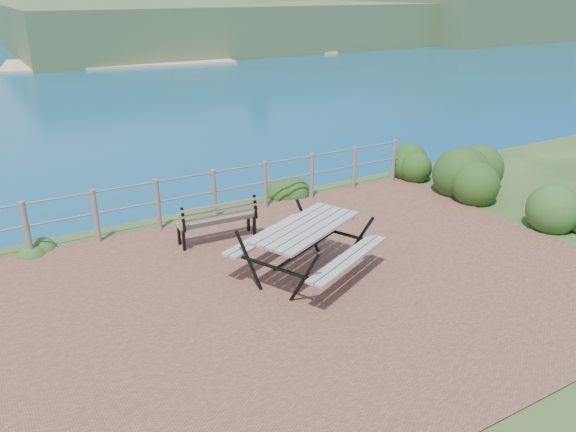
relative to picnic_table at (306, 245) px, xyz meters
name	(u,v)px	position (x,y,z in m)	size (l,w,h in m)	color
ground	(302,290)	(-0.31, -0.39, -0.53)	(10.00, 7.00, 0.12)	brown
safety_railing	(214,192)	(-0.31, 2.96, 0.04)	(9.40, 0.10, 1.00)	#6B5B4C
distant_bay	(394,1)	(172.76, 202.21, -2.06)	(290.00, 232.36, 24.00)	#4D6532
picnic_table	(306,245)	(0.00, 0.00, 0.00)	(2.15, 1.59, 0.84)	gray
park_bench	(216,213)	(-0.71, 1.92, 0.01)	(1.48, 0.44, 0.83)	brown
shrub_right_front	(477,195)	(5.33, 1.26, -0.53)	(1.49, 1.49, 2.12)	#1F4415
shrub_right_back	(570,232)	(5.28, -1.09, -0.53)	(1.06, 1.06, 1.52)	#28501E
shrub_right_edge	(409,178)	(4.81, 2.92, -0.53)	(1.07, 1.07, 1.53)	#1F4415
shrub_lip_west	(32,251)	(-3.72, 3.19, -0.53)	(0.68, 0.68, 0.39)	#28501E
shrub_lip_east	(286,193)	(1.67, 3.53, -0.53)	(0.83, 0.83, 0.59)	#1F4415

